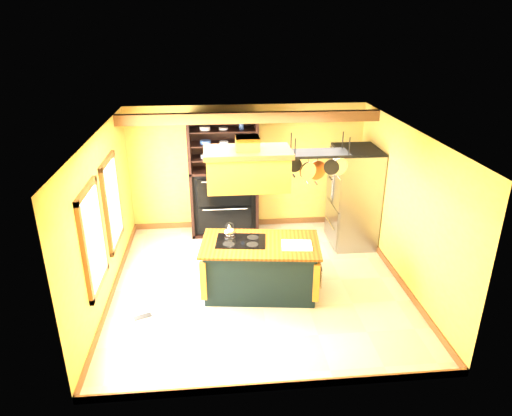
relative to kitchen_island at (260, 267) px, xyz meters
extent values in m
plane|color=beige|center=(-0.01, 0.22, -0.47)|extent=(5.00, 5.00, 0.00)
plane|color=white|center=(-0.01, 0.22, 2.23)|extent=(5.00, 5.00, 0.00)
cube|color=#DAA54F|center=(-0.01, 2.72, 0.88)|extent=(5.00, 0.02, 2.70)
cube|color=#DAA54F|center=(-0.01, -2.28, 0.88)|extent=(5.00, 0.02, 2.70)
cube|color=#DAA54F|center=(-2.51, 0.22, 0.88)|extent=(0.02, 5.00, 2.70)
cube|color=#DAA54F|center=(2.49, 0.22, 0.88)|extent=(0.02, 5.00, 2.70)
cube|color=brown|center=(-0.01, 1.92, 2.12)|extent=(5.00, 0.15, 0.20)
cube|color=brown|center=(-2.48, -0.58, 0.93)|extent=(0.06, 1.06, 1.56)
cube|color=white|center=(-2.45, -0.58, 0.93)|extent=(0.02, 0.85, 1.34)
cube|color=brown|center=(-2.48, 0.82, 0.93)|extent=(0.06, 1.06, 1.56)
cube|color=white|center=(-2.45, 0.82, 0.93)|extent=(0.02, 0.85, 1.34)
cube|color=black|center=(0.00, 0.00, -0.03)|extent=(1.89, 1.18, 0.88)
cube|color=brown|center=(0.00, 0.00, 0.43)|extent=(2.05, 1.31, 0.04)
cube|color=black|center=(-0.31, 0.09, 0.46)|extent=(0.87, 0.65, 0.01)
ellipsoid|color=silver|center=(-0.49, 0.24, 0.56)|extent=(0.20, 0.20, 0.16)
cube|color=white|center=(0.58, -0.16, 0.46)|extent=(0.53, 0.43, 0.02)
cube|color=#B6802D|center=(-0.20, 0.00, 1.69)|extent=(1.24, 0.67, 0.53)
cube|color=brown|center=(-0.20, 0.00, 2.00)|extent=(1.32, 0.75, 0.08)
cube|color=#B6802D|center=(-0.20, 0.00, 2.09)|extent=(0.35, 0.35, 0.27)
cube|color=black|center=(0.90, 0.00, 1.95)|extent=(0.91, 0.45, 0.04)
cylinder|color=black|center=(0.49, -0.18, 2.09)|extent=(0.02, 0.02, 0.28)
cylinder|color=black|center=(1.31, 0.18, 2.09)|extent=(0.02, 0.02, 0.28)
cylinder|color=black|center=(0.54, 0.09, 1.75)|extent=(0.24, 0.04, 0.24)
cylinder|color=silver|center=(0.72, -0.09, 1.70)|extent=(0.27, 0.04, 0.27)
cylinder|color=#BA562E|center=(0.90, 0.09, 1.65)|extent=(0.31, 0.04, 0.31)
cylinder|color=black|center=(1.08, -0.09, 1.75)|extent=(0.24, 0.04, 0.24)
cylinder|color=silver|center=(1.27, 0.09, 1.70)|extent=(0.27, 0.04, 0.27)
cube|color=gray|center=(2.06, 1.67, 0.52)|extent=(0.82, 1.01, 1.97)
cube|color=gray|center=(1.64, 1.42, 0.95)|extent=(0.03, 0.48, 1.06)
cube|color=gray|center=(1.64, 1.92, 0.95)|extent=(0.03, 0.48, 1.06)
cube|color=gray|center=(1.64, 1.67, -0.02)|extent=(0.03, 0.97, 0.83)
cube|color=black|center=(2.06, 1.67, -0.44)|extent=(0.78, 0.96, 0.06)
cube|color=black|center=(-0.52, 2.67, 0.78)|extent=(1.41, 0.06, 2.50)
cube|color=black|center=(-1.20, 2.41, 0.78)|extent=(0.06, 0.60, 2.50)
cube|color=black|center=(0.16, 2.41, 0.78)|extent=(0.06, 0.60, 2.50)
cube|color=black|center=(-0.52, 2.41, 0.94)|extent=(1.41, 0.60, 0.05)
cube|color=black|center=(-0.52, 2.44, 0.27)|extent=(1.29, 0.50, 1.35)
cube|color=black|center=(-0.52, 2.09, 0.56)|extent=(1.10, 0.04, 0.60)
cube|color=black|center=(-0.52, 2.09, -0.03)|extent=(1.10, 0.04, 0.54)
cube|color=black|center=(-0.52, 2.41, 1.22)|extent=(1.29, 0.54, 0.02)
cube|color=black|center=(-0.52, 2.41, 1.51)|extent=(1.29, 0.54, 0.02)
cube|color=black|center=(-0.52, 2.41, 1.79)|extent=(1.29, 0.54, 0.03)
cylinder|color=white|center=(-0.87, 2.36, 1.27)|extent=(0.22, 0.22, 0.07)
cylinder|color=#3B5EA6|center=(-0.14, 2.36, 1.61)|extent=(0.10, 0.10, 0.17)
cube|color=black|center=(-1.91, -0.56, -0.46)|extent=(0.30, 0.22, 0.01)
camera|label=1|loc=(-0.70, -6.63, 3.86)|focal=32.00mm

